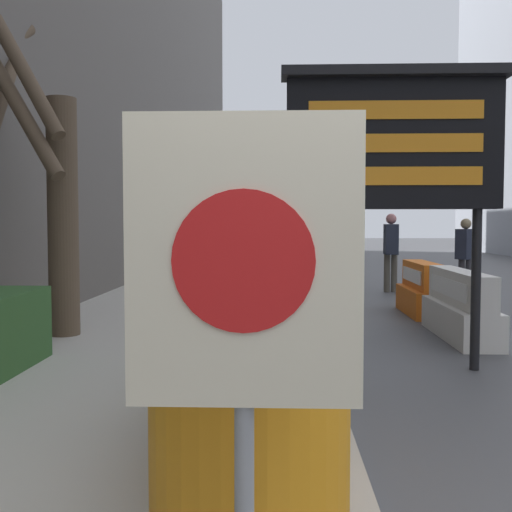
% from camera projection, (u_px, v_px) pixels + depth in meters
% --- Properties ---
extents(bare_tree, '(1.49, 2.06, 4.15)m').
position_uv_depth(bare_tree, '(44.00, 171.00, 7.20)').
color(bare_tree, '#4C3D2D').
rests_on(bare_tree, sidewalk_left).
extents(barrel_drum_foreground, '(0.84, 0.84, 0.90)m').
position_uv_depth(barrel_drum_foreground, '(250.00, 452.00, 2.41)').
color(barrel_drum_foreground, orange).
rests_on(barrel_drum_foreground, sidewalk_left).
extents(barrel_drum_middle, '(0.84, 0.84, 0.90)m').
position_uv_depth(barrel_drum_middle, '(242.00, 389.00, 3.33)').
color(barrel_drum_middle, orange).
rests_on(barrel_drum_middle, sidewalk_left).
extents(barrel_drum_back, '(0.84, 0.84, 0.90)m').
position_uv_depth(barrel_drum_back, '(254.00, 354.00, 4.24)').
color(barrel_drum_back, orange).
rests_on(barrel_drum_back, sidewalk_left).
extents(warning_sign, '(0.70, 0.08, 1.70)m').
position_uv_depth(warning_sign, '(244.00, 294.00, 1.75)').
color(warning_sign, gray).
rests_on(warning_sign, sidewalk_left).
extents(message_board, '(2.32, 0.36, 3.12)m').
position_uv_depth(message_board, '(393.00, 144.00, 6.19)').
color(message_board, black).
rests_on(message_board, ground_plane).
extents(jersey_barrier_white, '(0.53, 2.05, 0.91)m').
position_uv_depth(jersey_barrier_white, '(460.00, 308.00, 8.02)').
color(jersey_barrier_white, silver).
rests_on(jersey_barrier_white, ground_plane).
extents(jersey_barrier_orange_near, '(0.58, 1.61, 0.88)m').
position_uv_depth(jersey_barrier_orange_near, '(422.00, 291.00, 10.11)').
color(jersey_barrier_orange_near, orange).
rests_on(jersey_barrier_orange_near, ground_plane).
extents(traffic_cone_near, '(0.44, 0.44, 0.78)m').
position_uv_depth(traffic_cone_near, '(470.00, 296.00, 9.53)').
color(traffic_cone_near, black).
rests_on(traffic_cone_near, ground_plane).
extents(traffic_light_near_curb, '(0.28, 0.44, 3.93)m').
position_uv_depth(traffic_light_near_curb, '(331.00, 174.00, 15.91)').
color(traffic_light_near_curb, '#2D2D30').
rests_on(traffic_light_near_curb, ground_plane).
extents(pedestrian_worker, '(0.48, 0.49, 1.64)m').
position_uv_depth(pedestrian_worker, '(465.00, 251.00, 12.47)').
color(pedestrian_worker, '#333338').
rests_on(pedestrian_worker, ground_plane).
extents(pedestrian_passerby, '(0.30, 0.47, 1.75)m').
position_uv_depth(pedestrian_passerby, '(391.00, 246.00, 13.33)').
color(pedestrian_passerby, '#514C42').
rests_on(pedestrian_passerby, ground_plane).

